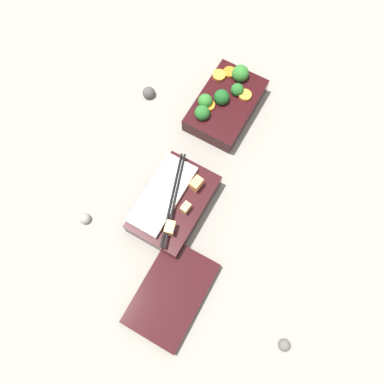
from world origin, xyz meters
name	(u,v)px	position (x,y,z in m)	size (l,w,h in m)	color
ground_plane	(209,157)	(0.00, 0.00, 0.00)	(3.00, 3.00, 0.00)	gray
bento_tray_vegetable	(225,103)	(-0.13, -0.03, 0.03)	(0.20, 0.13, 0.07)	black
bento_tray_rice	(173,203)	(0.15, -0.01, 0.03)	(0.20, 0.13, 0.07)	black
bento_lid	(172,293)	(0.31, 0.08, 0.01)	(0.20, 0.13, 0.02)	black
pebble_0	(85,219)	(0.27, -0.16, 0.01)	(0.02, 0.02, 0.02)	gray
pebble_1	(284,345)	(0.29, 0.33, 0.01)	(0.02, 0.02, 0.02)	#595651
pebble_2	(149,93)	(-0.08, -0.21, 0.01)	(0.03, 0.03, 0.03)	#474442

